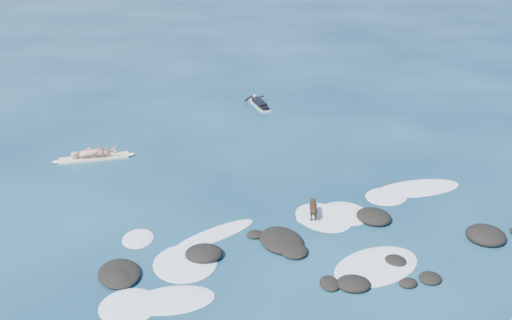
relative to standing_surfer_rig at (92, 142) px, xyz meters
name	(u,v)px	position (x,y,z in m)	size (l,w,h in m)	color
ground	(289,230)	(5.16, -8.70, -0.78)	(160.00, 160.00, 0.00)	#0A2642
reef_rocks	(301,258)	(4.69, -10.48, -0.69)	(13.86, 5.90, 0.51)	black
breaking_foam	(300,236)	(5.30, -9.19, -0.77)	(14.51, 6.25, 0.12)	white
standing_surfer_rig	(92,142)	(0.00, 0.00, 0.00)	(3.49, 0.96, 1.98)	#F6E7C5
paddling_surfer_rig	(259,103)	(9.47, 4.10, -0.63)	(1.18, 2.64, 0.46)	silver
dog	(313,208)	(6.26, -8.30, -0.35)	(0.55, 0.97, 0.66)	black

